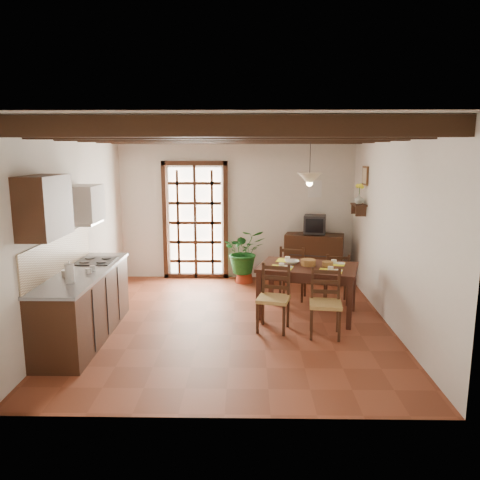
{
  "coord_description": "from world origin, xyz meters",
  "views": [
    {
      "loc": [
        0.22,
        -6.49,
        2.47
      ],
      "look_at": [
        0.1,
        0.4,
        1.15
      ],
      "focal_mm": 35.0,
      "sensor_mm": 36.0,
      "label": 1
    }
  ],
  "objects_px": {
    "dining_table": "(308,272)",
    "potted_plant": "(244,253)",
    "kitchen_counter": "(84,304)",
    "chair_near_left": "(273,310)",
    "pendant_lamp": "(310,178)",
    "crt_tv": "(315,224)",
    "chair_far_right": "(336,287)",
    "chair_near_right": "(325,315)",
    "chair_far_left": "(293,282)",
    "sideboard": "(314,258)"
  },
  "relations": [
    {
      "from": "chair_far_left",
      "to": "pendant_lamp",
      "type": "xyz_separation_m",
      "value": [
        0.14,
        -0.7,
        1.79
      ]
    },
    {
      "from": "crt_tv",
      "to": "pendant_lamp",
      "type": "bearing_deg",
      "value": -90.73
    },
    {
      "from": "chair_near_right",
      "to": "chair_far_left",
      "type": "xyz_separation_m",
      "value": [
        -0.28,
        1.6,
        0.0
      ]
    },
    {
      "from": "sideboard",
      "to": "potted_plant",
      "type": "height_order",
      "value": "potted_plant"
    },
    {
      "from": "chair_near_left",
      "to": "potted_plant",
      "type": "relative_size",
      "value": 0.42
    },
    {
      "from": "kitchen_counter",
      "to": "chair_far_right",
      "type": "xyz_separation_m",
      "value": [
        3.62,
        1.53,
        -0.21
      ]
    },
    {
      "from": "chair_far_left",
      "to": "kitchen_counter",
      "type": "bearing_deg",
      "value": 45.1
    },
    {
      "from": "kitchen_counter",
      "to": "chair_near_right",
      "type": "distance_m",
      "value": 3.23
    },
    {
      "from": "chair_near_right",
      "to": "crt_tv",
      "type": "xyz_separation_m",
      "value": [
        0.22,
        2.7,
        0.82
      ]
    },
    {
      "from": "dining_table",
      "to": "potted_plant",
      "type": "relative_size",
      "value": 0.74
    },
    {
      "from": "chair_near_left",
      "to": "pendant_lamp",
      "type": "relative_size",
      "value": 1.09
    },
    {
      "from": "dining_table",
      "to": "potted_plant",
      "type": "xyz_separation_m",
      "value": [
        -0.97,
        1.81,
        -0.11
      ]
    },
    {
      "from": "kitchen_counter",
      "to": "chair_near_left",
      "type": "relative_size",
      "value": 2.45
    },
    {
      "from": "chair_near_right",
      "to": "dining_table",
      "type": "bearing_deg",
      "value": 106.99
    },
    {
      "from": "dining_table",
      "to": "sideboard",
      "type": "height_order",
      "value": "sideboard"
    },
    {
      "from": "dining_table",
      "to": "chair_far_left",
      "type": "xyz_separation_m",
      "value": [
        -0.14,
        0.8,
        -0.39
      ]
    },
    {
      "from": "kitchen_counter",
      "to": "chair_near_right",
      "type": "relative_size",
      "value": 2.47
    },
    {
      "from": "chair_far_left",
      "to": "crt_tv",
      "type": "distance_m",
      "value": 1.46
    },
    {
      "from": "dining_table",
      "to": "potted_plant",
      "type": "bearing_deg",
      "value": 134.13
    },
    {
      "from": "dining_table",
      "to": "crt_tv",
      "type": "height_order",
      "value": "crt_tv"
    },
    {
      "from": "chair_near_right",
      "to": "chair_near_left",
      "type": "bearing_deg",
      "value": 171.06
    },
    {
      "from": "chair_far_left",
      "to": "crt_tv",
      "type": "bearing_deg",
      "value": -99.87
    },
    {
      "from": "dining_table",
      "to": "sideboard",
      "type": "xyz_separation_m",
      "value": [
        0.36,
        1.9,
        -0.22
      ]
    },
    {
      "from": "sideboard",
      "to": "potted_plant",
      "type": "bearing_deg",
      "value": -162.39
    },
    {
      "from": "chair_far_right",
      "to": "potted_plant",
      "type": "distance_m",
      "value": 1.96
    },
    {
      "from": "chair_near_right",
      "to": "kitchen_counter",
      "type": "bearing_deg",
      "value": -170.83
    },
    {
      "from": "chair_far_right",
      "to": "chair_far_left",
      "type": "bearing_deg",
      "value": -11.11
    },
    {
      "from": "kitchen_counter",
      "to": "chair_far_left",
      "type": "distance_m",
      "value": 3.41
    },
    {
      "from": "chair_near_right",
      "to": "pendant_lamp",
      "type": "distance_m",
      "value": 2.01
    },
    {
      "from": "potted_plant",
      "to": "sideboard",
      "type": "bearing_deg",
      "value": 4.06
    },
    {
      "from": "chair_far_right",
      "to": "potted_plant",
      "type": "height_order",
      "value": "potted_plant"
    },
    {
      "from": "chair_near_right",
      "to": "crt_tv",
      "type": "height_order",
      "value": "crt_tv"
    },
    {
      "from": "chair_far_left",
      "to": "chair_near_left",
      "type": "bearing_deg",
      "value": 88.71
    },
    {
      "from": "dining_table",
      "to": "chair_near_left",
      "type": "relative_size",
      "value": 1.77
    },
    {
      "from": "dining_table",
      "to": "pendant_lamp",
      "type": "relative_size",
      "value": 1.93
    },
    {
      "from": "pendant_lamp",
      "to": "chair_far_left",
      "type": "bearing_deg",
      "value": 101.51
    },
    {
      "from": "dining_table",
      "to": "chair_far_right",
      "type": "bearing_deg",
      "value": 63.83
    },
    {
      "from": "potted_plant",
      "to": "crt_tv",
      "type": "bearing_deg",
      "value": 3.81
    },
    {
      "from": "kitchen_counter",
      "to": "dining_table",
      "type": "bearing_deg",
      "value": 16.68
    },
    {
      "from": "chair_near_right",
      "to": "chair_far_right",
      "type": "height_order",
      "value": "chair_near_right"
    },
    {
      "from": "chair_near_left",
      "to": "potted_plant",
      "type": "xyz_separation_m",
      "value": [
        -0.42,
        2.41,
        0.28
      ]
    },
    {
      "from": "chair_far_right",
      "to": "pendant_lamp",
      "type": "distance_m",
      "value": 1.96
    },
    {
      "from": "chair_near_left",
      "to": "chair_near_right",
      "type": "bearing_deg",
      "value": -1.86
    },
    {
      "from": "chair_near_left",
      "to": "chair_far_left",
      "type": "height_order",
      "value": "chair_far_left"
    },
    {
      "from": "crt_tv",
      "to": "pendant_lamp",
      "type": "distance_m",
      "value": 2.07
    },
    {
      "from": "pendant_lamp",
      "to": "potted_plant",
      "type": "bearing_deg",
      "value": 119.58
    },
    {
      "from": "potted_plant",
      "to": "pendant_lamp",
      "type": "height_order",
      "value": "pendant_lamp"
    },
    {
      "from": "kitchen_counter",
      "to": "chair_far_left",
      "type": "height_order",
      "value": "kitchen_counter"
    },
    {
      "from": "chair_near_right",
      "to": "chair_far_right",
      "type": "relative_size",
      "value": 1.08
    },
    {
      "from": "sideboard",
      "to": "pendant_lamp",
      "type": "height_order",
      "value": "pendant_lamp"
    }
  ]
}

